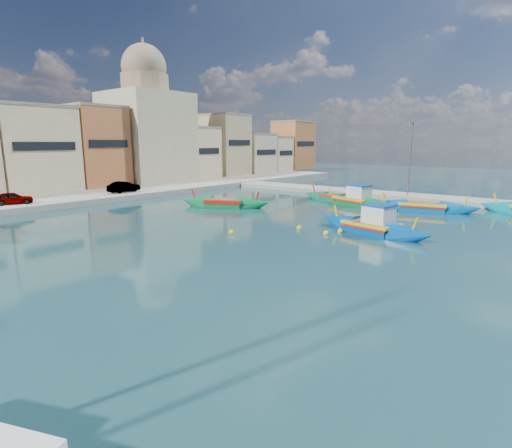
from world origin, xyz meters
TOP-DOWN VIEW (x-y plane):
  - ground at (0.00, 0.00)m, footprint 160.00×160.00m
  - east_quay at (18.00, 0.00)m, footprint 4.00×70.00m
  - north_quay at (0.00, 32.00)m, footprint 80.00×8.00m
  - north_townhouses at (6.68, 39.36)m, footprint 83.20×7.87m
  - church_block at (10.00, 40.00)m, footprint 10.00×10.00m
  - quay_street_lamp at (17.44, 6.00)m, footprint 1.18×0.16m
  - luzzu_turquoise_cabin at (10.62, 8.69)m, footprint 4.90×9.83m
  - luzzu_blue_cabin at (0.11, 2.46)m, footprint 3.78×8.80m
  - luzzu_cyan_mid at (11.75, 11.01)m, footprint 2.82×8.79m
  - luzzu_green at (1.89, 17.55)m, footprint 5.84×8.75m
  - luzzu_blue_south at (11.22, 2.55)m, footprint 4.26×9.61m
  - mooring_buoys at (1.25, 5.81)m, footprint 21.41×24.30m

SIDE VIEW (x-z plane):
  - ground at x=0.00m, z-range 0.00..0.00m
  - mooring_buoys at x=1.25m, z-range -0.10..0.26m
  - east_quay at x=18.00m, z-range 0.00..0.50m
  - luzzu_cyan_mid at x=11.75m, z-range -1.01..1.54m
  - luzzu_blue_south at x=11.22m, z-range -1.07..1.63m
  - luzzu_green at x=1.89m, z-range -1.07..1.66m
  - north_quay at x=0.00m, z-range 0.00..0.60m
  - luzzu_blue_cabin at x=0.11m, z-range -1.14..1.88m
  - luzzu_turquoise_cabin at x=10.62m, z-range -1.18..1.92m
  - quay_street_lamp at x=17.44m, z-range 0.34..8.34m
  - north_townhouses at x=6.68m, z-range -0.10..10.09m
  - church_block at x=10.00m, z-range -1.14..17.96m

